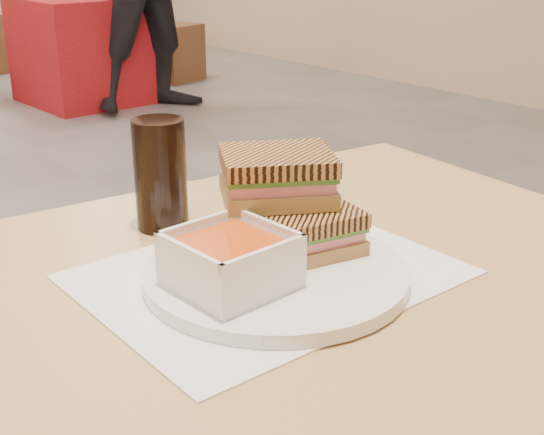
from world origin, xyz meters
TOP-DOWN VIEW (x-y plane):
  - main_table at (-0.12, -1.99)m, footprint 1.26×0.81m
  - tray_liner at (0.01, -1.99)m, footprint 0.39×0.30m
  - plate at (0.01, -2.01)m, footprint 0.28×0.28m
  - soup_bowl at (-0.06, -2.02)m, footprint 0.11×0.11m
  - panini_lower at (0.06, -2.00)m, footprint 0.12×0.11m
  - panini_upper at (0.06, -1.95)m, footprint 0.16×0.15m
  - cola_glass at (-0.00, -1.80)m, footprint 0.07×0.07m
  - bg_table_1 at (1.81, 2.19)m, footprint 0.82×0.82m
  - bg_chair_1r at (2.67, 2.48)m, footprint 0.48×0.48m

SIDE VIEW (x-z plane):
  - bg_chair_1r at x=2.67m, z-range 0.00..0.43m
  - bg_table_1 at x=1.81m, z-range 0.00..0.70m
  - main_table at x=-0.12m, z-range 0.26..1.01m
  - tray_liner at x=0.01m, z-range 0.75..0.75m
  - plate at x=0.01m, z-range 0.75..0.77m
  - panini_lower at x=0.06m, z-range 0.77..0.82m
  - soup_bowl at x=-0.06m, z-range 0.76..0.82m
  - cola_glass at x=0.00m, z-range 0.75..0.89m
  - panini_upper at x=0.06m, z-range 0.82..0.87m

